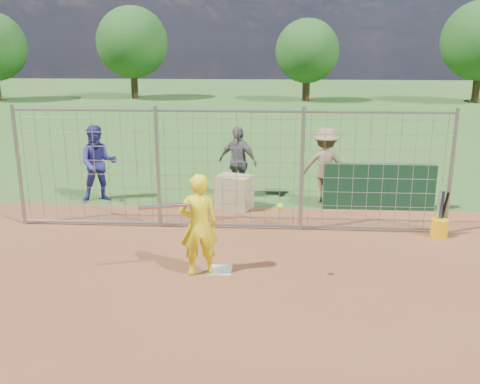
# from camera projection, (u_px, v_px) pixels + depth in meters

# --- Properties ---
(ground) EXTENTS (100.00, 100.00, 0.00)m
(ground) POSITION_uv_depth(u_px,v_px,m) (220.00, 266.00, 9.50)
(ground) COLOR #2D591E
(ground) RESTS_ON ground
(infield_dirt) EXTENTS (18.00, 18.00, 0.00)m
(infield_dirt) POSITION_uv_depth(u_px,v_px,m) (196.00, 363.00, 6.61)
(infield_dirt) COLOR brown
(infield_dirt) RESTS_ON ground
(home_plate) EXTENTS (0.43, 0.43, 0.02)m
(home_plate) POSITION_uv_depth(u_px,v_px,m) (219.00, 270.00, 9.30)
(home_plate) COLOR silver
(home_plate) RESTS_ON ground
(dugout_wall) EXTENTS (2.60, 0.20, 1.10)m
(dugout_wall) POSITION_uv_depth(u_px,v_px,m) (379.00, 187.00, 12.60)
(dugout_wall) COLOR #11381E
(dugout_wall) RESTS_ON ground
(batter) EXTENTS (0.75, 0.60, 1.77)m
(batter) POSITION_uv_depth(u_px,v_px,m) (199.00, 225.00, 8.94)
(batter) COLOR yellow
(batter) RESTS_ON ground
(bystander_a) EXTENTS (1.11, 0.98, 1.90)m
(bystander_a) POSITION_uv_depth(u_px,v_px,m) (98.00, 164.00, 13.17)
(bystander_a) COLOR navy
(bystander_a) RESTS_ON ground
(bystander_b) EXTENTS (1.17, 0.89, 1.84)m
(bystander_b) POSITION_uv_depth(u_px,v_px,m) (238.00, 162.00, 13.49)
(bystander_b) COLOR slate
(bystander_b) RESTS_ON ground
(bystander_c) EXTENTS (1.26, 0.80, 1.85)m
(bystander_c) POSITION_uv_depth(u_px,v_px,m) (325.00, 165.00, 13.13)
(bystander_c) COLOR olive
(bystander_c) RESTS_ON ground
(equipment_bin) EXTENTS (0.94, 0.80, 0.80)m
(equipment_bin) POSITION_uv_depth(u_px,v_px,m) (234.00, 192.00, 12.72)
(equipment_bin) COLOR tan
(equipment_bin) RESTS_ON ground
(equipment_in_play) EXTENTS (2.32, 0.33, 0.13)m
(equipment_in_play) POSITION_uv_depth(u_px,v_px,m) (193.00, 206.00, 8.57)
(equipment_in_play) COLOR silver
(equipment_in_play) RESTS_ON ground
(bucket_with_bats) EXTENTS (0.34, 0.35, 0.98)m
(bucket_with_bats) POSITION_uv_depth(u_px,v_px,m) (440.00, 226.00, 10.85)
(bucket_with_bats) COLOR #EEB10C
(bucket_with_bats) RESTS_ON ground
(backstop_fence) EXTENTS (9.08, 0.08, 2.60)m
(backstop_fence) POSITION_uv_depth(u_px,v_px,m) (229.00, 171.00, 11.08)
(backstop_fence) COLOR gray
(backstop_fence) RESTS_ON ground
(tree_line) EXTENTS (44.66, 6.72, 6.48)m
(tree_line) POSITION_uv_depth(u_px,v_px,m) (309.00, 44.00, 35.33)
(tree_line) COLOR #3F2B19
(tree_line) RESTS_ON ground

